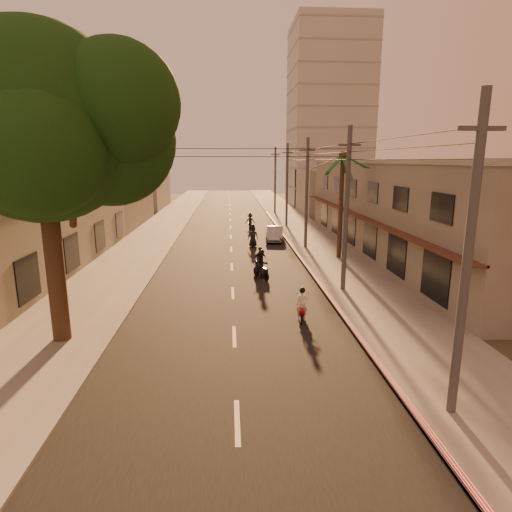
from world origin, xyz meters
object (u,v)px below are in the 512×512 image
at_px(broadleaf_tree, 53,125).
at_px(palm_tree, 343,161).
at_px(scooter_mid_b, 260,259).
at_px(scooter_far_a, 253,237).
at_px(parked_car, 275,234).
at_px(scooter_red, 302,306).
at_px(scooter_far_b, 250,221).
at_px(scooter_mid_a, 262,265).

relative_size(broadleaf_tree, palm_tree, 1.48).
distance_m(scooter_mid_b, scooter_far_a, 7.79).
bearing_deg(parked_car, scooter_red, -83.62).
distance_m(scooter_mid_b, scooter_far_b, 17.94).
xyz_separation_m(scooter_red, scooter_far_b, (-1.02, 27.35, 0.08)).
xyz_separation_m(palm_tree, scooter_red, (-4.86, -12.27, -6.45)).
bearing_deg(scooter_red, parked_car, 97.84).
relative_size(scooter_red, scooter_far_a, 0.81).
distance_m(scooter_mid_a, scooter_mid_b, 2.28).
relative_size(broadleaf_tree, scooter_mid_b, 7.57).
height_order(scooter_red, scooter_far_a, scooter_far_a).
bearing_deg(scooter_far_a, scooter_mid_b, -85.24).
bearing_deg(scooter_far_b, scooter_mid_a, -83.51).
relative_size(broadleaf_tree, scooter_red, 7.55).
bearing_deg(parked_car, scooter_far_b, 112.77).
height_order(scooter_mid_a, scooter_far_a, scooter_far_a).
bearing_deg(broadleaf_tree, palm_tree, 43.48).
bearing_deg(scooter_red, broadleaf_tree, -160.45).
relative_size(scooter_mid_a, scooter_mid_b, 1.17).
bearing_deg(scooter_far_a, palm_tree, -34.36).
height_order(scooter_red, scooter_far_b, scooter_far_b).
bearing_deg(scooter_far_b, scooter_mid_b, -83.38).
xyz_separation_m(palm_tree, scooter_mid_b, (-6.10, -2.85, -6.44)).
height_order(broadleaf_tree, parked_car, broadleaf_tree).
relative_size(broadleaf_tree, parked_car, 2.90).
distance_m(palm_tree, scooter_mid_b, 9.32).
xyz_separation_m(palm_tree, scooter_far_b, (-5.87, 15.08, -6.37)).
distance_m(palm_tree, parked_car, 10.73).
distance_m(broadleaf_tree, parked_car, 25.13).
bearing_deg(scooter_far_a, scooter_red, -81.29).
xyz_separation_m(broadleaf_tree, scooter_red, (9.75, 1.59, -7.78)).
xyz_separation_m(broadleaf_tree, scooter_mid_a, (8.43, 8.73, -7.62)).
height_order(palm_tree, scooter_mid_a, palm_tree).
bearing_deg(scooter_mid_a, scooter_red, -103.17).
bearing_deg(broadleaf_tree, scooter_far_a, 65.76).
height_order(scooter_far_a, scooter_far_b, scooter_far_a).
relative_size(broadleaf_tree, scooter_mid_a, 6.47).
height_order(scooter_mid_b, parked_car, scooter_mid_b).
xyz_separation_m(scooter_red, scooter_mid_a, (-1.32, 7.14, 0.15)).
height_order(broadleaf_tree, scooter_red, broadleaf_tree).
xyz_separation_m(broadleaf_tree, palm_tree, (14.61, 13.86, -1.33)).
relative_size(scooter_far_a, scooter_far_b, 1.14).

